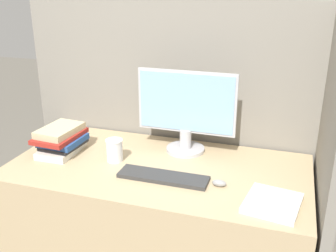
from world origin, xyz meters
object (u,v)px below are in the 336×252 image
Objects in this scene: monitor at (186,113)px; coffee_cup at (115,150)px; keyboard at (163,177)px; mouse at (219,183)px; book_stack at (61,140)px.

monitor is 4.56× the size of coffee_cup.
keyboard is 0.28m from mouse.
book_stack is at bearing 169.15° from keyboard.
coffee_cup is 0.34m from book_stack.
coffee_cup is at bearing -1.56° from book_stack.
mouse is 0.23× the size of book_stack.
mouse is (0.27, -0.35, -0.21)m from monitor.
mouse reaches higher than keyboard.
coffee_cup is 0.41× the size of book_stack.
monitor is 1.24× the size of keyboard.
coffee_cup is at bearing -143.44° from monitor.
keyboard is at bearing -92.39° from monitor.
coffee_cup is at bearing 170.08° from mouse.
keyboard is at bearing -10.85° from book_stack.
mouse is 0.94m from book_stack.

